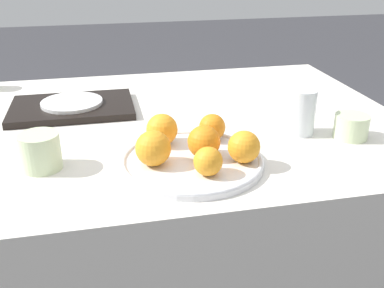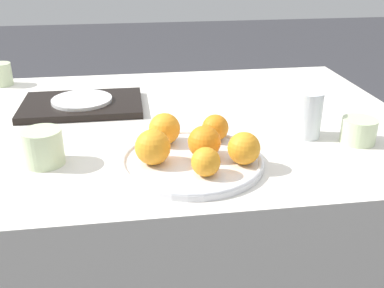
{
  "view_description": "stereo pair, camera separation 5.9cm",
  "coord_description": "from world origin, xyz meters",
  "px_view_note": "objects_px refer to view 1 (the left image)",
  "views": [
    {
      "loc": [
        -0.09,
        -1.14,
        1.16
      ],
      "look_at": [
        0.1,
        -0.28,
        0.76
      ],
      "focal_mm": 42.0,
      "sensor_mm": 36.0,
      "label": 1
    },
    {
      "loc": [
        -0.03,
        -1.15,
        1.16
      ],
      "look_at": [
        0.1,
        -0.28,
        0.76
      ],
      "focal_mm": 42.0,
      "sensor_mm": 36.0,
      "label": 2
    }
  ],
  "objects_px": {
    "orange_1": "(204,142)",
    "orange_4": "(212,127)",
    "orange_0": "(153,148)",
    "orange_5": "(208,161)",
    "fruit_platter": "(192,161)",
    "orange_2": "(244,147)",
    "serving_tray": "(72,107)",
    "cup_1": "(351,126)",
    "cup_0": "(40,152)",
    "side_plate": "(72,102)",
    "orange_3": "(162,129)",
    "water_glass": "(302,112)"
  },
  "relations": [
    {
      "from": "serving_tray",
      "to": "orange_3",
      "type": "bearing_deg",
      "value": -55.52
    },
    {
      "from": "orange_4",
      "to": "cup_0",
      "type": "bearing_deg",
      "value": -173.41
    },
    {
      "from": "fruit_platter",
      "to": "orange_0",
      "type": "bearing_deg",
      "value": -176.43
    },
    {
      "from": "cup_0",
      "to": "orange_5",
      "type": "bearing_deg",
      "value": -20.48
    },
    {
      "from": "orange_1",
      "to": "water_glass",
      "type": "xyz_separation_m",
      "value": [
        0.28,
        0.11,
        0.01
      ]
    },
    {
      "from": "orange_0",
      "to": "orange_2",
      "type": "height_order",
      "value": "orange_0"
    },
    {
      "from": "orange_5",
      "to": "serving_tray",
      "type": "bearing_deg",
      "value": 120.38
    },
    {
      "from": "orange_0",
      "to": "serving_tray",
      "type": "distance_m",
      "value": 0.46
    },
    {
      "from": "fruit_platter",
      "to": "orange_5",
      "type": "relative_size",
      "value": 5.22
    },
    {
      "from": "orange_5",
      "to": "side_plate",
      "type": "relative_size",
      "value": 0.34
    },
    {
      "from": "fruit_platter",
      "to": "orange_4",
      "type": "xyz_separation_m",
      "value": [
        0.07,
        0.1,
        0.04
      ]
    },
    {
      "from": "orange_0",
      "to": "orange_3",
      "type": "bearing_deg",
      "value": 71.4
    },
    {
      "from": "orange_4",
      "to": "side_plate",
      "type": "distance_m",
      "value": 0.46
    },
    {
      "from": "orange_3",
      "to": "cup_0",
      "type": "height_order",
      "value": "orange_3"
    },
    {
      "from": "orange_0",
      "to": "orange_5",
      "type": "xyz_separation_m",
      "value": [
        0.1,
        -0.07,
        -0.01
      ]
    },
    {
      "from": "fruit_platter",
      "to": "water_glass",
      "type": "bearing_deg",
      "value": 20.55
    },
    {
      "from": "orange_1",
      "to": "serving_tray",
      "type": "relative_size",
      "value": 0.21
    },
    {
      "from": "orange_1",
      "to": "orange_4",
      "type": "xyz_separation_m",
      "value": [
        0.04,
        0.09,
        -0.0
      ]
    },
    {
      "from": "orange_1",
      "to": "cup_1",
      "type": "bearing_deg",
      "value": 7.93
    },
    {
      "from": "orange_1",
      "to": "serving_tray",
      "type": "bearing_deg",
      "value": 126.31
    },
    {
      "from": "cup_1",
      "to": "orange_2",
      "type": "bearing_deg",
      "value": -162.91
    },
    {
      "from": "orange_1",
      "to": "orange_4",
      "type": "relative_size",
      "value": 1.14
    },
    {
      "from": "water_glass",
      "to": "orange_4",
      "type": "bearing_deg",
      "value": -175.67
    },
    {
      "from": "orange_4",
      "to": "serving_tray",
      "type": "relative_size",
      "value": 0.18
    },
    {
      "from": "cup_0",
      "to": "serving_tray",
      "type": "bearing_deg",
      "value": 81.48
    },
    {
      "from": "orange_5",
      "to": "water_glass",
      "type": "xyz_separation_m",
      "value": [
        0.29,
        0.19,
        0.02
      ]
    },
    {
      "from": "orange_4",
      "to": "orange_5",
      "type": "bearing_deg",
      "value": -107.12
    },
    {
      "from": "orange_0",
      "to": "cup_0",
      "type": "xyz_separation_m",
      "value": [
        -0.24,
        0.06,
        -0.01
      ]
    },
    {
      "from": "orange_1",
      "to": "cup_0",
      "type": "relative_size",
      "value": 0.84
    },
    {
      "from": "orange_3",
      "to": "cup_1",
      "type": "height_order",
      "value": "orange_3"
    },
    {
      "from": "orange_2",
      "to": "water_glass",
      "type": "xyz_separation_m",
      "value": [
        0.2,
        0.15,
        0.01
      ]
    },
    {
      "from": "orange_0",
      "to": "orange_4",
      "type": "bearing_deg",
      "value": 33.4
    },
    {
      "from": "water_glass",
      "to": "serving_tray",
      "type": "relative_size",
      "value": 0.33
    },
    {
      "from": "fruit_platter",
      "to": "cup_1",
      "type": "height_order",
      "value": "cup_1"
    },
    {
      "from": "serving_tray",
      "to": "cup_1",
      "type": "relative_size",
      "value": 4.1
    },
    {
      "from": "fruit_platter",
      "to": "orange_4",
      "type": "bearing_deg",
      "value": 54.14
    },
    {
      "from": "cup_0",
      "to": "cup_1",
      "type": "height_order",
      "value": "cup_0"
    },
    {
      "from": "orange_2",
      "to": "serving_tray",
      "type": "distance_m",
      "value": 0.58
    },
    {
      "from": "side_plate",
      "to": "cup_0",
      "type": "distance_m",
      "value": 0.36
    },
    {
      "from": "orange_1",
      "to": "cup_0",
      "type": "xyz_separation_m",
      "value": [
        -0.35,
        0.04,
        -0.01
      ]
    },
    {
      "from": "orange_5",
      "to": "orange_2",
      "type": "bearing_deg",
      "value": 24.77
    },
    {
      "from": "serving_tray",
      "to": "cup_0",
      "type": "relative_size",
      "value": 4.01
    },
    {
      "from": "fruit_platter",
      "to": "side_plate",
      "type": "relative_size",
      "value": 1.8
    },
    {
      "from": "fruit_platter",
      "to": "orange_2",
      "type": "xyz_separation_m",
      "value": [
        0.11,
        -0.03,
        0.04
      ]
    },
    {
      "from": "orange_0",
      "to": "orange_5",
      "type": "relative_size",
      "value": 1.27
    },
    {
      "from": "fruit_platter",
      "to": "cup_0",
      "type": "xyz_separation_m",
      "value": [
        -0.32,
        0.05,
        0.03
      ]
    },
    {
      "from": "orange_1",
      "to": "orange_5",
      "type": "distance_m",
      "value": 0.08
    },
    {
      "from": "orange_0",
      "to": "cup_1",
      "type": "distance_m",
      "value": 0.51
    },
    {
      "from": "orange_1",
      "to": "orange_2",
      "type": "height_order",
      "value": "orange_1"
    },
    {
      "from": "orange_5",
      "to": "cup_0",
      "type": "relative_size",
      "value": 0.7
    }
  ]
}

